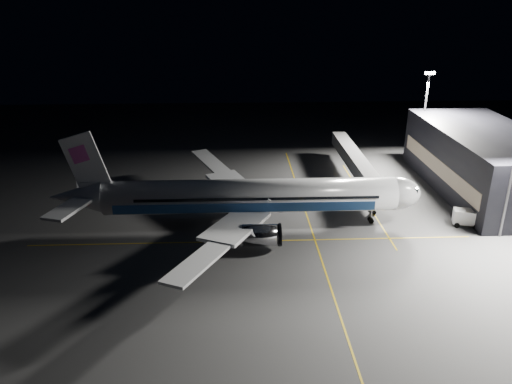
{
  "coord_description": "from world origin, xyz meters",
  "views": [
    {
      "loc": [
        -2.44,
        -76.21,
        36.67
      ],
      "look_at": [
        0.87,
        -0.1,
        6.0
      ],
      "focal_mm": 35.0,
      "sensor_mm": 36.0,
      "label": 1
    }
  ],
  "objects_px": {
    "baggage_tug": "(254,195)",
    "safety_cone_a": "(283,210)",
    "jet_bridge": "(357,163)",
    "safety_cone_b": "(242,200)",
    "airliner": "(244,197)",
    "service_truck": "(470,218)",
    "safety_cone_c": "(207,193)",
    "floodlight_mast_north": "(425,109)"
  },
  "relations": [
    {
      "from": "service_truck",
      "to": "baggage_tug",
      "type": "height_order",
      "value": "service_truck"
    },
    {
      "from": "jet_bridge",
      "to": "safety_cone_b",
      "type": "relative_size",
      "value": 55.32
    },
    {
      "from": "airliner",
      "to": "safety_cone_b",
      "type": "height_order",
      "value": "airliner"
    },
    {
      "from": "jet_bridge",
      "to": "service_truck",
      "type": "distance_m",
      "value": 25.14
    },
    {
      "from": "baggage_tug",
      "to": "safety_cone_a",
      "type": "xyz_separation_m",
      "value": [
        4.96,
        -5.8,
        -0.59
      ]
    },
    {
      "from": "baggage_tug",
      "to": "airliner",
      "type": "bearing_deg",
      "value": -93.64
    },
    {
      "from": "safety_cone_a",
      "to": "jet_bridge",
      "type": "bearing_deg",
      "value": 38.83
    },
    {
      "from": "airliner",
      "to": "safety_cone_a",
      "type": "relative_size",
      "value": 104.92
    },
    {
      "from": "safety_cone_b",
      "to": "floodlight_mast_north",
      "type": "bearing_deg",
      "value": 27.96
    },
    {
      "from": "airliner",
      "to": "safety_cone_c",
      "type": "height_order",
      "value": "airliner"
    },
    {
      "from": "safety_cone_a",
      "to": "safety_cone_c",
      "type": "bearing_deg",
      "value": 147.79
    },
    {
      "from": "service_truck",
      "to": "safety_cone_a",
      "type": "xyz_separation_m",
      "value": [
        -30.65,
        7.33,
        -1.23
      ]
    },
    {
      "from": "safety_cone_a",
      "to": "safety_cone_c",
      "type": "relative_size",
      "value": 1.07
    },
    {
      "from": "safety_cone_b",
      "to": "safety_cone_c",
      "type": "height_order",
      "value": "safety_cone_b"
    },
    {
      "from": "service_truck",
      "to": "safety_cone_b",
      "type": "relative_size",
      "value": 9.6
    },
    {
      "from": "baggage_tug",
      "to": "safety_cone_a",
      "type": "height_order",
      "value": "baggage_tug"
    },
    {
      "from": "baggage_tug",
      "to": "safety_cone_a",
      "type": "distance_m",
      "value": 7.65
    },
    {
      "from": "floodlight_mast_north",
      "to": "safety_cone_a",
      "type": "bearing_deg",
      "value": -141.75
    },
    {
      "from": "airliner",
      "to": "safety_cone_a",
      "type": "height_order",
      "value": "airliner"
    },
    {
      "from": "baggage_tug",
      "to": "safety_cone_c",
      "type": "distance_m",
      "value": 9.55
    },
    {
      "from": "safety_cone_c",
      "to": "safety_cone_b",
      "type": "bearing_deg",
      "value": -30.42
    },
    {
      "from": "baggage_tug",
      "to": "safety_cone_a",
      "type": "relative_size",
      "value": 4.9
    },
    {
      "from": "jet_bridge",
      "to": "safety_cone_c",
      "type": "xyz_separation_m",
      "value": [
        -30.0,
        -4.06,
        -4.31
      ]
    },
    {
      "from": "baggage_tug",
      "to": "safety_cone_b",
      "type": "bearing_deg",
      "value": -151.27
    },
    {
      "from": "service_truck",
      "to": "safety_cone_a",
      "type": "bearing_deg",
      "value": -177.27
    },
    {
      "from": "airliner",
      "to": "safety_cone_b",
      "type": "relative_size",
      "value": 98.87
    },
    {
      "from": "safety_cone_a",
      "to": "safety_cone_b",
      "type": "xyz_separation_m",
      "value": [
        -7.29,
        4.88,
        0.02
      ]
    },
    {
      "from": "floodlight_mast_north",
      "to": "safety_cone_b",
      "type": "relative_size",
      "value": 33.29
    },
    {
      "from": "airliner",
      "to": "safety_cone_a",
      "type": "xyz_separation_m",
      "value": [
        7.08,
        5.18,
        -4.87
      ]
    },
    {
      "from": "baggage_tug",
      "to": "service_truck",
      "type": "bearing_deg",
      "value": -12.95
    },
    {
      "from": "baggage_tug",
      "to": "safety_cone_c",
      "type": "xyz_separation_m",
      "value": [
        -9.04,
        3.02,
        -0.61
      ]
    },
    {
      "from": "jet_bridge",
      "to": "safety_cone_c",
      "type": "relative_size",
      "value": 62.57
    },
    {
      "from": "airliner",
      "to": "service_truck",
      "type": "relative_size",
      "value": 10.3
    },
    {
      "from": "safety_cone_b",
      "to": "safety_cone_a",
      "type": "bearing_deg",
      "value": -33.8
    },
    {
      "from": "airliner",
      "to": "service_truck",
      "type": "height_order",
      "value": "airliner"
    },
    {
      "from": "safety_cone_c",
      "to": "floodlight_mast_north",
      "type": "bearing_deg",
      "value": 20.54
    },
    {
      "from": "airliner",
      "to": "floodlight_mast_north",
      "type": "height_order",
      "value": "floodlight_mast_north"
    },
    {
      "from": "jet_bridge",
      "to": "baggage_tug",
      "type": "distance_m",
      "value": 22.43
    },
    {
      "from": "jet_bridge",
      "to": "safety_cone_b",
      "type": "height_order",
      "value": "jet_bridge"
    },
    {
      "from": "floodlight_mast_north",
      "to": "baggage_tug",
      "type": "bearing_deg",
      "value": -151.67
    },
    {
      "from": "floodlight_mast_north",
      "to": "safety_cone_c",
      "type": "distance_m",
      "value": 52.67
    },
    {
      "from": "safety_cone_b",
      "to": "service_truck",
      "type": "bearing_deg",
      "value": -17.84
    }
  ]
}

